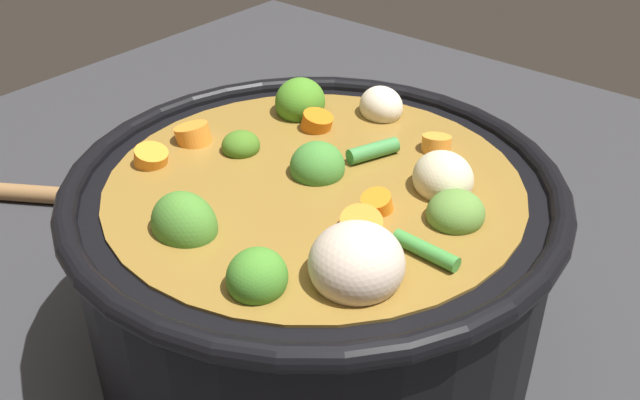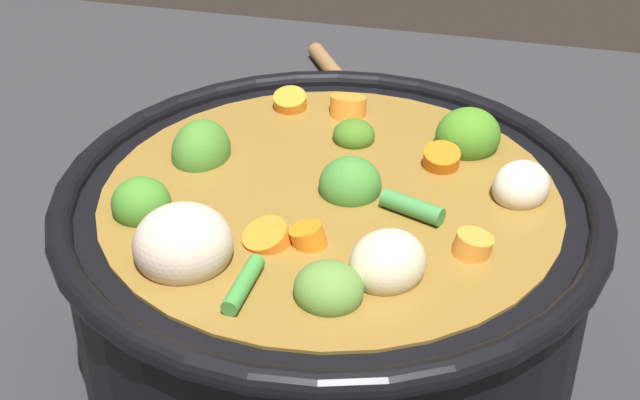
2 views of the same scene
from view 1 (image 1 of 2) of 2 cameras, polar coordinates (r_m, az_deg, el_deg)
ground_plane at (r=0.54m, az=-0.39°, el=-10.29°), size 1.10×1.10×0.00m
cooking_pot at (r=0.49m, az=-0.40°, el=-4.28°), size 0.32×0.32×0.16m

